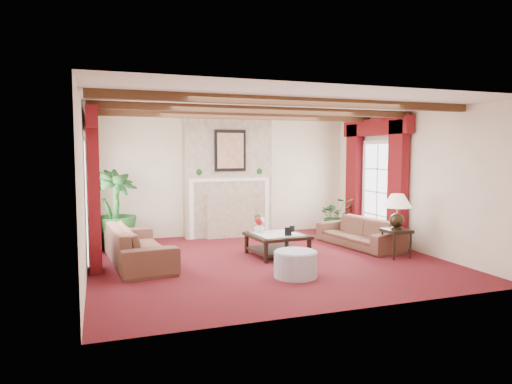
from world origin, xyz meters
name	(u,v)px	position (x,y,z in m)	size (l,w,h in m)	color
floor	(267,260)	(0.00, 0.00, 0.00)	(6.00, 6.00, 0.00)	#4A0D13
ceiling	(267,107)	(0.00, 0.00, 2.70)	(6.00, 6.00, 0.00)	white
back_wall	(225,177)	(0.00, 2.75, 1.35)	(6.00, 0.02, 2.70)	beige
left_wall	(84,189)	(-3.00, 0.00, 1.35)	(0.02, 5.50, 2.70)	beige
right_wall	(409,181)	(3.00, 0.00, 1.35)	(0.02, 5.50, 2.70)	beige
ceiling_beams	(267,110)	(0.00, 0.00, 2.64)	(6.00, 3.00, 0.12)	#352110
fireplace	(227,117)	(0.00, 2.55, 2.70)	(2.00, 0.52, 2.70)	tan
french_door_left	(86,140)	(-2.97, 1.00, 2.13)	(0.10, 1.10, 2.16)	white
french_door_right	(379,142)	(2.97, 1.00, 2.13)	(0.10, 1.10, 2.16)	white
curtains_left	(92,115)	(-2.86, 1.00, 2.55)	(0.20, 2.40, 2.55)	#540B0B
curtains_right	(375,123)	(2.86, 1.00, 2.55)	(0.20, 2.40, 2.55)	#540B0B
sofa_left	(138,239)	(-2.17, 0.48, 0.44)	(0.87, 2.28, 0.87)	black
sofa_right	(359,228)	(2.19, 0.50, 0.38)	(0.84, 2.01, 0.76)	black
potted_palm	(115,226)	(-2.50, 1.95, 0.44)	(1.52, 1.80, 0.88)	black
small_plant	(336,220)	(2.46, 1.95, 0.33)	(0.88, 0.95, 0.67)	black
coffee_table	(277,245)	(0.31, 0.27, 0.20)	(0.99, 0.99, 0.40)	black
side_table	(396,243)	(2.31, -0.57, 0.26)	(0.44, 0.44, 0.52)	black
ottoman	(295,264)	(0.04, -1.16, 0.20)	(0.67, 0.67, 0.39)	#A2A1B7
table_lamp	(397,211)	(2.31, -0.57, 0.85)	(0.52, 0.52, 0.66)	black
flower_vase	(259,228)	(0.04, 0.51, 0.50)	(0.22, 0.23, 0.20)	silver
book	(289,227)	(0.48, 0.10, 0.55)	(0.21, 0.05, 0.28)	black
photo_frame_a	(288,232)	(0.41, -0.01, 0.49)	(0.12, 0.02, 0.16)	black
photo_frame_b	(292,229)	(0.63, 0.32, 0.47)	(0.10, 0.02, 0.13)	black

